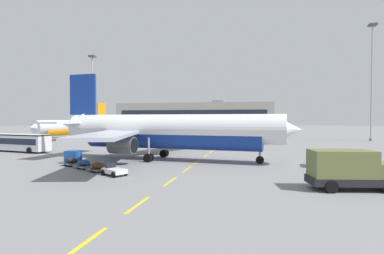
{
  "coord_description": "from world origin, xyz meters",
  "views": [
    {
      "loc": [
        25.61,
        -17.03,
        5.65
      ],
      "look_at": [
        16.91,
        22.83,
        4.48
      ],
      "focal_mm": 28.12,
      "sensor_mm": 36.0,
      "label": 1
    }
  ],
  "objects_px": {
    "ground_crew_worker": "(351,162)",
    "apron_light_mast_far": "(372,70)",
    "airliner_mid_left": "(76,127)",
    "uld_cargo_container": "(73,157)",
    "pushback_tug": "(339,160)",
    "ground_power_truck": "(351,169)",
    "baggage_train": "(91,165)",
    "apron_light_mast_near": "(93,86)",
    "apron_shuttle_bus": "(19,141)",
    "airliner_foreground": "(166,131)"
  },
  "relations": [
    {
      "from": "apron_shuttle_bus",
      "to": "apron_light_mast_far",
      "type": "bearing_deg",
      "value": 30.54
    },
    {
      "from": "airliner_foreground",
      "to": "uld_cargo_container",
      "type": "xyz_separation_m",
      "value": [
        -10.6,
        -5.46,
        -3.15
      ]
    },
    {
      "from": "pushback_tug",
      "to": "apron_light_mast_far",
      "type": "relative_size",
      "value": 0.21
    },
    {
      "from": "pushback_tug",
      "to": "baggage_train",
      "type": "xyz_separation_m",
      "value": [
        -27.01,
        -7.67,
        -0.37
      ]
    },
    {
      "from": "uld_cargo_container",
      "to": "baggage_train",
      "type": "bearing_deg",
      "value": -40.21
    },
    {
      "from": "pushback_tug",
      "to": "uld_cargo_container",
      "type": "distance_m",
      "value": 32.12
    },
    {
      "from": "uld_cargo_container",
      "to": "apron_shuttle_bus",
      "type": "bearing_deg",
      "value": 150.16
    },
    {
      "from": "airliner_foreground",
      "to": "airliner_mid_left",
      "type": "height_order",
      "value": "airliner_foreground"
    },
    {
      "from": "pushback_tug",
      "to": "uld_cargo_container",
      "type": "xyz_separation_m",
      "value": [
        -31.93,
        -3.5,
        -0.1
      ]
    },
    {
      "from": "uld_cargo_container",
      "to": "apron_light_mast_near",
      "type": "bearing_deg",
      "value": 118.1
    },
    {
      "from": "apron_light_mast_far",
      "to": "pushback_tug",
      "type": "bearing_deg",
      "value": -112.06
    },
    {
      "from": "baggage_train",
      "to": "uld_cargo_container",
      "type": "height_order",
      "value": "uld_cargo_container"
    },
    {
      "from": "ground_crew_worker",
      "to": "uld_cargo_container",
      "type": "distance_m",
      "value": 32.53
    },
    {
      "from": "baggage_train",
      "to": "uld_cargo_container",
      "type": "xyz_separation_m",
      "value": [
        -4.93,
        4.16,
        0.27
      ]
    },
    {
      "from": "apron_shuttle_bus",
      "to": "apron_light_mast_far",
      "type": "height_order",
      "value": "apron_light_mast_far"
    },
    {
      "from": "pushback_tug",
      "to": "ground_crew_worker",
      "type": "bearing_deg",
      "value": -75.68
    },
    {
      "from": "airliner_foreground",
      "to": "baggage_train",
      "type": "height_order",
      "value": "airliner_foreground"
    },
    {
      "from": "ground_power_truck",
      "to": "uld_cargo_container",
      "type": "distance_m",
      "value": 31.02
    },
    {
      "from": "ground_crew_worker",
      "to": "apron_light_mast_near",
      "type": "distance_m",
      "value": 76.85
    },
    {
      "from": "ground_crew_worker",
      "to": "apron_light_mast_near",
      "type": "bearing_deg",
      "value": 140.91
    },
    {
      "from": "airliner_mid_left",
      "to": "uld_cargo_container",
      "type": "distance_m",
      "value": 47.08
    },
    {
      "from": "airliner_mid_left",
      "to": "baggage_train",
      "type": "distance_m",
      "value": 53.29
    },
    {
      "from": "apron_light_mast_near",
      "to": "pushback_tug",
      "type": "bearing_deg",
      "value": -38.02
    },
    {
      "from": "ground_power_truck",
      "to": "baggage_train",
      "type": "distance_m",
      "value": 25.36
    },
    {
      "from": "baggage_train",
      "to": "ground_crew_worker",
      "type": "distance_m",
      "value": 28.11
    },
    {
      "from": "apron_light_mast_near",
      "to": "uld_cargo_container",
      "type": "bearing_deg",
      "value": -61.9
    },
    {
      "from": "pushback_tug",
      "to": "ground_power_truck",
      "type": "xyz_separation_m",
      "value": [
        -1.95,
        -11.42,
        0.74
      ]
    },
    {
      "from": "airliner_mid_left",
      "to": "airliner_foreground",
      "type": "bearing_deg",
      "value": -43.05
    },
    {
      "from": "airliner_foreground",
      "to": "ground_power_truck",
      "type": "bearing_deg",
      "value": -34.63
    },
    {
      "from": "baggage_train",
      "to": "airliner_foreground",
      "type": "bearing_deg",
      "value": 59.48
    },
    {
      "from": "apron_shuttle_bus",
      "to": "baggage_train",
      "type": "bearing_deg",
      "value": -32.42
    },
    {
      "from": "apron_shuttle_bus",
      "to": "ground_crew_worker",
      "type": "xyz_separation_m",
      "value": [
        49.39,
        -8.43,
        -0.72
      ]
    },
    {
      "from": "baggage_train",
      "to": "apron_light_mast_near",
      "type": "xyz_separation_m",
      "value": [
        -31.02,
        53.03,
        14.8
      ]
    },
    {
      "from": "pushback_tug",
      "to": "baggage_train",
      "type": "distance_m",
      "value": 28.08
    },
    {
      "from": "apron_shuttle_bus",
      "to": "baggage_train",
      "type": "height_order",
      "value": "apron_shuttle_bus"
    },
    {
      "from": "airliner_mid_left",
      "to": "apron_light_mast_far",
      "type": "relative_size",
      "value": 1.01
    },
    {
      "from": "uld_cargo_container",
      "to": "apron_light_mast_far",
      "type": "relative_size",
      "value": 0.06
    },
    {
      "from": "uld_cargo_container",
      "to": "apron_light_mast_far",
      "type": "bearing_deg",
      "value": 44.38
    },
    {
      "from": "pushback_tug",
      "to": "airliner_mid_left",
      "type": "height_order",
      "value": "airliner_mid_left"
    },
    {
      "from": "apron_light_mast_near",
      "to": "ground_power_truck",
      "type": "bearing_deg",
      "value": -45.36
    },
    {
      "from": "apron_light_mast_far",
      "to": "baggage_train",
      "type": "bearing_deg",
      "value": -130.39
    },
    {
      "from": "ground_crew_worker",
      "to": "apron_light_mast_far",
      "type": "distance_m",
      "value": 54.16
    },
    {
      "from": "pushback_tug",
      "to": "ground_crew_worker",
      "type": "xyz_separation_m",
      "value": [
        0.57,
        -2.25,
        0.12
      ]
    },
    {
      "from": "airliner_foreground",
      "to": "ground_power_truck",
      "type": "distance_m",
      "value": 23.67
    },
    {
      "from": "uld_cargo_container",
      "to": "apron_light_mast_far",
      "type": "height_order",
      "value": "apron_light_mast_far"
    },
    {
      "from": "uld_cargo_container",
      "to": "apron_light_mast_near",
      "type": "distance_m",
      "value": 57.27
    },
    {
      "from": "airliner_mid_left",
      "to": "uld_cargo_container",
      "type": "relative_size",
      "value": 17.28
    },
    {
      "from": "uld_cargo_container",
      "to": "airliner_mid_left",
      "type": "bearing_deg",
      "value": 123.13
    },
    {
      "from": "ground_crew_worker",
      "to": "apron_light_mast_near",
      "type": "height_order",
      "value": "apron_light_mast_near"
    },
    {
      "from": "pushback_tug",
      "to": "apron_shuttle_bus",
      "type": "height_order",
      "value": "apron_shuttle_bus"
    }
  ]
}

